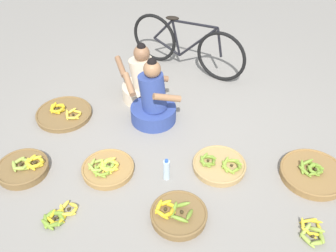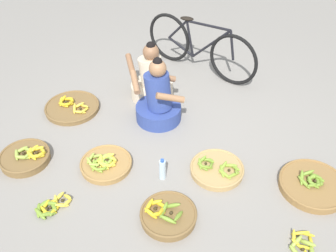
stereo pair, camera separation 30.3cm
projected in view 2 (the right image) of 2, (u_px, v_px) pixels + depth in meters
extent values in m
plane|color=gray|center=(173.00, 139.00, 4.09)|extent=(10.00, 10.00, 0.00)
cylinder|color=#334793|center=(159.00, 112.00, 4.31)|extent=(0.52, 0.52, 0.18)
cylinder|color=#334793|center=(158.00, 91.00, 4.12)|extent=(0.41, 0.39, 0.44)
sphere|color=#9E704C|center=(158.00, 68.00, 3.94)|extent=(0.19, 0.19, 0.19)
sphere|color=black|center=(158.00, 62.00, 3.89)|extent=(0.10, 0.10, 0.10)
cylinder|color=#9E704C|center=(135.00, 82.00, 4.11)|extent=(0.21, 0.30, 0.16)
cylinder|color=#9E704C|center=(170.00, 98.00, 3.89)|extent=(0.31, 0.20, 0.16)
cylinder|color=beige|center=(152.00, 90.00, 4.66)|extent=(0.52, 0.52, 0.18)
cylinder|color=beige|center=(151.00, 72.00, 4.48)|extent=(0.42, 0.39, 0.40)
sphere|color=#8C6042|center=(151.00, 52.00, 4.31)|extent=(0.19, 0.19, 0.19)
sphere|color=black|center=(151.00, 46.00, 4.27)|extent=(0.10, 0.10, 0.10)
cylinder|color=#8C6042|center=(130.00, 64.00, 4.48)|extent=(0.22, 0.30, 0.16)
cylinder|color=#8C6042|center=(163.00, 77.00, 4.26)|extent=(0.30, 0.21, 0.16)
torus|color=black|center=(169.00, 38.00, 5.21)|extent=(0.66, 0.28, 0.68)
torus|color=black|center=(233.00, 60.00, 4.74)|extent=(0.66, 0.28, 0.68)
cylinder|color=black|center=(211.00, 44.00, 4.83)|extent=(0.53, 0.22, 0.55)
cylinder|color=black|center=(190.00, 39.00, 4.99)|extent=(0.15, 0.08, 0.49)
cylinder|color=black|center=(208.00, 26.00, 4.70)|extent=(0.62, 0.26, 0.08)
cylinder|color=black|center=(181.00, 47.00, 5.17)|extent=(0.41, 0.18, 0.18)
cylinder|color=black|center=(178.00, 29.00, 5.04)|extent=(0.31, 0.14, 0.35)
cylinder|color=black|center=(232.00, 46.00, 4.63)|extent=(0.12, 0.07, 0.38)
ellipsoid|color=black|center=(187.00, 19.00, 4.85)|extent=(0.18, 0.08, 0.05)
cylinder|color=brown|center=(168.00, 216.00, 3.26)|extent=(0.49, 0.49, 0.07)
torus|color=brown|center=(168.00, 213.00, 3.24)|extent=(0.50, 0.50, 0.02)
ellipsoid|color=olive|center=(179.00, 216.00, 3.18)|extent=(0.07, 0.17, 0.08)
ellipsoid|color=olive|center=(172.00, 206.00, 3.26)|extent=(0.16, 0.06, 0.10)
ellipsoid|color=olive|center=(164.00, 210.00, 3.23)|extent=(0.06, 0.17, 0.08)
ellipsoid|color=olive|center=(168.00, 219.00, 3.16)|extent=(0.17, 0.05, 0.07)
sphere|color=#382D19|center=(171.00, 213.00, 3.21)|extent=(0.03, 0.03, 0.03)
ellipsoid|color=gold|center=(162.00, 210.00, 3.22)|extent=(0.05, 0.15, 0.09)
ellipsoid|color=gold|center=(160.00, 204.00, 3.28)|extent=(0.15, 0.09, 0.07)
ellipsoid|color=gold|center=(155.00, 203.00, 3.29)|extent=(0.15, 0.09, 0.08)
ellipsoid|color=gold|center=(149.00, 205.00, 3.27)|extent=(0.07, 0.15, 0.08)
ellipsoid|color=gold|center=(151.00, 213.00, 3.20)|extent=(0.15, 0.08, 0.08)
ellipsoid|color=gold|center=(158.00, 214.00, 3.20)|extent=(0.13, 0.13, 0.08)
sphere|color=#382D19|center=(155.00, 209.00, 3.24)|extent=(0.03, 0.03, 0.03)
cylinder|color=olive|center=(313.00, 186.00, 3.53)|extent=(0.63, 0.63, 0.07)
torus|color=olive|center=(314.00, 183.00, 3.51)|extent=(0.64, 0.64, 0.02)
ellipsoid|color=olive|center=(321.00, 182.00, 3.47)|extent=(0.04, 0.12, 0.08)
ellipsoid|color=olive|center=(320.00, 179.00, 3.51)|extent=(0.11, 0.11, 0.07)
ellipsoid|color=olive|center=(313.00, 177.00, 3.53)|extent=(0.12, 0.09, 0.07)
ellipsoid|color=olive|center=(311.00, 178.00, 3.52)|extent=(0.10, 0.12, 0.07)
ellipsoid|color=olive|center=(310.00, 182.00, 3.49)|extent=(0.08, 0.12, 0.07)
ellipsoid|color=olive|center=(314.00, 185.00, 3.46)|extent=(0.12, 0.07, 0.07)
ellipsoid|color=olive|center=(320.00, 185.00, 3.45)|extent=(0.11, 0.11, 0.07)
sphere|color=#382D19|center=(315.00, 181.00, 3.49)|extent=(0.03, 0.03, 0.03)
ellipsoid|color=olive|center=(317.00, 180.00, 3.50)|extent=(0.06, 0.17, 0.06)
ellipsoid|color=olive|center=(315.00, 176.00, 3.54)|extent=(0.15, 0.13, 0.09)
ellipsoid|color=olive|center=(306.00, 173.00, 3.56)|extent=(0.16, 0.10, 0.09)
ellipsoid|color=olive|center=(302.00, 178.00, 3.52)|extent=(0.04, 0.16, 0.09)
ellipsoid|color=olive|center=(304.00, 182.00, 3.48)|extent=(0.14, 0.14, 0.06)
ellipsoid|color=olive|center=(314.00, 185.00, 3.46)|extent=(0.15, 0.12, 0.06)
sphere|color=#382D19|center=(310.00, 179.00, 3.51)|extent=(0.03, 0.03, 0.03)
cylinder|color=brown|center=(25.00, 158.00, 3.81)|extent=(0.49, 0.49, 0.08)
torus|color=brown|center=(24.00, 155.00, 3.78)|extent=(0.51, 0.51, 0.02)
ellipsoid|color=yellow|center=(41.00, 154.00, 3.75)|extent=(0.06, 0.15, 0.08)
ellipsoid|color=yellow|center=(42.00, 150.00, 3.80)|extent=(0.13, 0.12, 0.08)
ellipsoid|color=yellow|center=(37.00, 149.00, 3.82)|extent=(0.14, 0.09, 0.06)
ellipsoid|color=yellow|center=(33.00, 150.00, 3.80)|extent=(0.09, 0.14, 0.08)
ellipsoid|color=yellow|center=(30.00, 153.00, 3.77)|extent=(0.09, 0.14, 0.07)
ellipsoid|color=yellow|center=(31.00, 156.00, 3.73)|extent=(0.14, 0.08, 0.09)
ellipsoid|color=yellow|center=(38.00, 156.00, 3.73)|extent=(0.13, 0.13, 0.08)
sphere|color=#382D19|center=(37.00, 153.00, 3.77)|extent=(0.03, 0.03, 0.03)
ellipsoid|color=#9EB747|center=(29.00, 155.00, 3.75)|extent=(0.04, 0.15, 0.07)
ellipsoid|color=#9EB747|center=(28.00, 150.00, 3.81)|extent=(0.15, 0.07, 0.06)
ellipsoid|color=#9EB747|center=(21.00, 150.00, 3.81)|extent=(0.12, 0.14, 0.06)
ellipsoid|color=#9EB747|center=(17.00, 155.00, 3.75)|extent=(0.12, 0.14, 0.07)
ellipsoid|color=#9EB747|center=(23.00, 157.00, 3.72)|extent=(0.15, 0.10, 0.08)
sphere|color=#382D19|center=(23.00, 153.00, 3.77)|extent=(0.03, 0.03, 0.03)
cylinder|color=brown|center=(72.00, 108.00, 4.48)|extent=(0.64, 0.64, 0.05)
torus|color=brown|center=(72.00, 106.00, 4.47)|extent=(0.65, 0.65, 0.02)
ellipsoid|color=yellow|center=(85.00, 110.00, 4.36)|extent=(0.06, 0.15, 0.06)
ellipsoid|color=yellow|center=(84.00, 106.00, 4.43)|extent=(0.15, 0.08, 0.06)
ellipsoid|color=yellow|center=(79.00, 105.00, 4.43)|extent=(0.13, 0.12, 0.07)
ellipsoid|color=yellow|center=(75.00, 108.00, 4.38)|extent=(0.09, 0.15, 0.08)
ellipsoid|color=yellow|center=(80.00, 112.00, 4.34)|extent=(0.15, 0.08, 0.06)
sphere|color=#382D19|center=(80.00, 109.00, 4.39)|extent=(0.03, 0.03, 0.03)
ellipsoid|color=gold|center=(71.00, 103.00, 4.47)|extent=(0.04, 0.14, 0.07)
ellipsoid|color=gold|center=(71.00, 99.00, 4.51)|extent=(0.14, 0.10, 0.08)
ellipsoid|color=gold|center=(68.00, 99.00, 4.53)|extent=(0.15, 0.06, 0.07)
ellipsoid|color=gold|center=(62.00, 100.00, 4.50)|extent=(0.07, 0.14, 0.09)
ellipsoid|color=gold|center=(61.00, 102.00, 4.48)|extent=(0.08, 0.15, 0.08)
ellipsoid|color=gold|center=(63.00, 105.00, 4.44)|extent=(0.14, 0.05, 0.06)
ellipsoid|color=gold|center=(68.00, 104.00, 4.44)|extent=(0.12, 0.13, 0.07)
sphere|color=#382D19|center=(66.00, 102.00, 4.48)|extent=(0.03, 0.03, 0.03)
cylinder|color=tan|center=(217.00, 170.00, 3.70)|extent=(0.52, 0.52, 0.06)
torus|color=tan|center=(217.00, 168.00, 3.68)|extent=(0.54, 0.54, 0.02)
ellipsoid|color=#8CAD38|center=(236.00, 170.00, 3.60)|extent=(0.05, 0.16, 0.09)
ellipsoid|color=#8CAD38|center=(235.00, 167.00, 3.64)|extent=(0.14, 0.13, 0.08)
ellipsoid|color=#8CAD38|center=(230.00, 165.00, 3.67)|extent=(0.16, 0.05, 0.06)
ellipsoid|color=#8CAD38|center=(223.00, 167.00, 3.64)|extent=(0.08, 0.16, 0.08)
ellipsoid|color=#8CAD38|center=(222.00, 171.00, 3.61)|extent=(0.09, 0.16, 0.06)
ellipsoid|color=#8CAD38|center=(225.00, 174.00, 3.58)|extent=(0.15, 0.10, 0.06)
ellipsoid|color=#8CAD38|center=(234.00, 175.00, 3.57)|extent=(0.12, 0.14, 0.06)
sphere|color=#382D19|center=(229.00, 170.00, 3.61)|extent=(0.03, 0.03, 0.03)
ellipsoid|color=olive|center=(211.00, 165.00, 3.67)|extent=(0.03, 0.13, 0.08)
ellipsoid|color=olive|center=(209.00, 161.00, 3.71)|extent=(0.13, 0.09, 0.07)
ellipsoid|color=olive|center=(206.00, 160.00, 3.73)|extent=(0.13, 0.04, 0.06)
ellipsoid|color=olive|center=(202.00, 160.00, 3.71)|extent=(0.10, 0.12, 0.08)
ellipsoid|color=olive|center=(200.00, 164.00, 3.68)|extent=(0.08, 0.13, 0.08)
ellipsoid|color=olive|center=(203.00, 167.00, 3.65)|extent=(0.13, 0.07, 0.06)
ellipsoid|color=olive|center=(208.00, 167.00, 3.64)|extent=(0.13, 0.09, 0.08)
sphere|color=#382D19|center=(206.00, 164.00, 3.68)|extent=(0.03, 0.03, 0.03)
cylinder|color=#A87F47|center=(106.00, 165.00, 3.75)|extent=(0.51, 0.51, 0.06)
torus|color=#A87F47|center=(106.00, 162.00, 3.73)|extent=(0.52, 0.52, 0.02)
ellipsoid|color=yellow|center=(113.00, 163.00, 3.68)|extent=(0.06, 0.15, 0.07)
ellipsoid|color=yellow|center=(113.00, 158.00, 3.73)|extent=(0.13, 0.12, 0.09)
ellipsoid|color=yellow|center=(108.00, 156.00, 3.75)|extent=(0.15, 0.08, 0.09)
ellipsoid|color=yellow|center=(104.00, 157.00, 3.75)|extent=(0.12, 0.14, 0.07)
ellipsoid|color=yellow|center=(101.00, 161.00, 3.70)|extent=(0.08, 0.15, 0.09)
ellipsoid|color=yellow|center=(103.00, 165.00, 3.66)|extent=(0.15, 0.08, 0.08)
ellipsoid|color=yellow|center=(109.00, 166.00, 3.66)|extent=(0.14, 0.12, 0.07)
sphere|color=#382D19|center=(107.00, 161.00, 3.71)|extent=(0.03, 0.03, 0.03)
ellipsoid|color=#9EB747|center=(111.00, 161.00, 3.71)|extent=(0.04, 0.12, 0.08)
ellipsoid|color=#9EB747|center=(110.00, 158.00, 3.74)|extent=(0.12, 0.09, 0.08)
ellipsoid|color=#9EB747|center=(107.00, 157.00, 3.76)|extent=(0.12, 0.05, 0.07)
ellipsoid|color=#9EB747|center=(103.00, 158.00, 3.74)|extent=(0.09, 0.12, 0.07)
ellipsoid|color=#9EB747|center=(101.00, 160.00, 3.71)|extent=(0.08, 0.12, 0.08)
ellipsoid|color=#9EB747|center=(104.00, 164.00, 3.68)|extent=(0.12, 0.04, 0.06)
ellipsoid|color=#9EB747|center=(108.00, 163.00, 3.69)|extent=(0.10, 0.11, 0.06)
sphere|color=#382D19|center=(106.00, 160.00, 3.72)|extent=(0.03, 0.03, 0.03)
ellipsoid|color=#9EB747|center=(100.00, 163.00, 3.70)|extent=(0.06, 0.14, 0.05)
ellipsoid|color=#9EB747|center=(101.00, 158.00, 3.74)|extent=(0.12, 0.12, 0.06)
ellipsoid|color=#9EB747|center=(96.00, 156.00, 3.76)|extent=(0.14, 0.07, 0.07)
ellipsoid|color=#9EB747|center=(91.00, 158.00, 3.74)|extent=(0.06, 0.14, 0.08)
ellipsoid|color=#9EB747|center=(90.00, 163.00, 3.69)|extent=(0.13, 0.11, 0.09)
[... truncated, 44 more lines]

